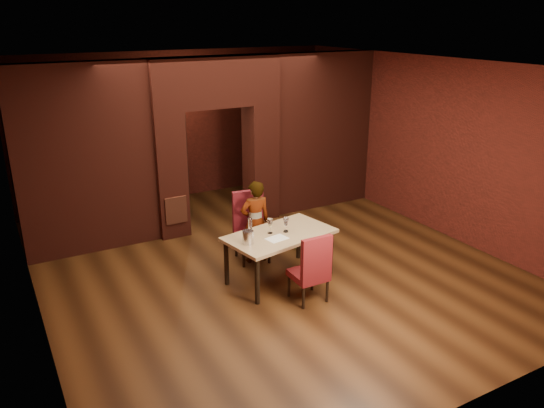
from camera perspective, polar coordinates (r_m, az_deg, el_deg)
The scene contains 25 objects.
floor at distance 8.87m, azimuth -0.51°, elevation -6.33°, with size 8.00×8.00×0.00m, color #432510.
ceiling at distance 8.00m, azimuth -0.58°, elevation 14.73°, with size 7.00×8.00×0.04m, color silver.
wall_back at distance 11.86m, azimuth -9.95°, elevation 8.28°, with size 7.00×0.04×3.20m, color maroon.
wall_front at distance 5.37m, azimuth 20.57°, elevation -6.96°, with size 7.00×0.04×3.20m, color maroon.
wall_left at distance 7.37m, azimuth -25.16°, elevation -0.37°, with size 0.04×8.00×3.20m, color maroon.
wall_right at distance 10.38m, azimuth 16.76°, elevation 6.11°, with size 0.04×8.00×3.20m, color maroon.
pillar_left at distance 9.83m, azimuth -11.06°, elevation 3.14°, with size 0.55×0.55×2.30m, color maroon.
pillar_right at distance 10.55m, azimuth -1.22°, elevation 4.63°, with size 0.55×0.55×2.30m, color maroon.
lintel at distance 9.84m, azimuth -6.31°, elevation 12.92°, with size 2.45×0.55×0.90m, color maroon.
wing_wall_left at distance 9.40m, azimuth -19.43°, elevation 4.45°, with size 2.27×0.35×3.20m, color maroon.
wing_wall_right at distance 11.15m, azimuth 5.24°, elevation 7.77°, with size 2.27×0.35×3.20m, color maroon.
vent_panel at distance 9.75m, azimuth -10.27°, elevation -0.67°, with size 0.40×0.03×0.50m, color #A94D31.
rear_door at distance 11.81m, azimuth -11.53°, elevation 5.38°, with size 0.90×0.08×2.10m, color black.
rear_door_frame at distance 11.77m, azimuth -11.47°, elevation 5.34°, with size 1.02×0.04×2.22m, color black.
dining_table at distance 8.20m, azimuth 0.83°, elevation -5.65°, with size 1.63×0.92×0.77m, color tan.
chair_far at distance 8.76m, azimuth -2.15°, elevation -2.56°, with size 0.52×0.52×1.15m, color maroon.
chair_near at distance 7.59m, azimuth 3.95°, elevation -6.72°, with size 0.48×0.48×1.05m, color maroon.
person_seated at distance 8.68m, azimuth -1.81°, elevation -1.92°, with size 0.51×0.33×1.39m, color white.
wine_glass_a at distance 8.01m, azimuth -0.21°, elevation -2.39°, with size 0.09×0.09×0.23m, color silver, non-canonical shape.
wine_glass_b at distance 8.06m, azimuth 1.51°, elevation -2.27°, with size 0.09×0.09×0.23m, color white, non-canonical shape.
wine_glass_c at distance 8.11m, azimuth 1.51°, elevation -2.26°, with size 0.08×0.08×0.19m, color white, non-canonical shape.
tasting_sheet at distance 7.86m, azimuth 0.53°, elevation -3.73°, with size 0.31×0.23×0.00m, color white.
wine_bucket at distance 7.66m, azimuth -2.59°, elevation -3.59°, with size 0.16×0.16×0.20m, color silver.
water_bottle at distance 8.00m, azimuth -2.36°, elevation -2.30°, with size 0.06×0.06×0.26m, color white.
potted_plant at distance 9.38m, azimuth 2.78°, elevation -3.29°, with size 0.42×0.36×0.47m, color #2E6327.
Camera 1 is at (-3.82, -7.00, 3.90)m, focal length 35.00 mm.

